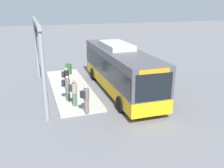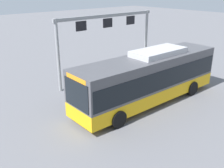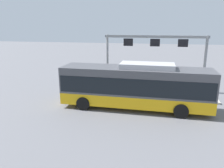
{
  "view_description": "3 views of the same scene",
  "coord_description": "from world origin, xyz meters",
  "px_view_note": "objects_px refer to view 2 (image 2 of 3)",
  "views": [
    {
      "loc": [
        16.41,
        -6.08,
        6.28
      ],
      "look_at": [
        2.08,
        -1.27,
        1.29
      ],
      "focal_mm": 39.61,
      "sensor_mm": 36.0,
      "label": 1
    },
    {
      "loc": [
        12.07,
        10.31,
        7.31
      ],
      "look_at": [
        2.43,
        -0.8,
        1.66
      ],
      "focal_mm": 41.6,
      "sensor_mm": 36.0,
      "label": 2
    },
    {
      "loc": [
        -1.48,
        15.81,
        6.11
      ],
      "look_at": [
        1.83,
        -0.42,
        1.67
      ],
      "focal_mm": 35.54,
      "sensor_mm": 36.0,
      "label": 3
    }
  ],
  "objects_px": {
    "person_boarding": "(87,80)",
    "person_waiting_mid": "(97,76)",
    "bus_main": "(149,76)",
    "person_waiting_far": "(120,71)",
    "person_waiting_near": "(77,86)",
    "trash_bin": "(163,68)"
  },
  "relations": [
    {
      "from": "person_boarding",
      "to": "person_waiting_near",
      "type": "bearing_deg",
      "value": -56.72
    },
    {
      "from": "person_waiting_far",
      "to": "person_waiting_mid",
      "type": "bearing_deg",
      "value": -85.08
    },
    {
      "from": "bus_main",
      "to": "person_waiting_far",
      "type": "relative_size",
      "value": 6.58
    },
    {
      "from": "bus_main",
      "to": "trash_bin",
      "type": "relative_size",
      "value": 12.22
    },
    {
      "from": "person_waiting_far",
      "to": "person_waiting_near",
      "type": "bearing_deg",
      "value": -71.82
    },
    {
      "from": "bus_main",
      "to": "person_waiting_near",
      "type": "xyz_separation_m",
      "value": [
        3.38,
        -3.29,
        -0.76
      ]
    },
    {
      "from": "person_boarding",
      "to": "person_waiting_mid",
      "type": "bearing_deg",
      "value": 114.31
    },
    {
      "from": "person_boarding",
      "to": "person_waiting_near",
      "type": "height_order",
      "value": "same"
    },
    {
      "from": "bus_main",
      "to": "person_waiting_far",
      "type": "distance_m",
      "value": 3.96
    },
    {
      "from": "person_waiting_mid",
      "to": "trash_bin",
      "type": "bearing_deg",
      "value": 105.02
    },
    {
      "from": "person_boarding",
      "to": "trash_bin",
      "type": "height_order",
      "value": "person_boarding"
    },
    {
      "from": "bus_main",
      "to": "person_waiting_far",
      "type": "bearing_deg",
      "value": -103.64
    },
    {
      "from": "person_boarding",
      "to": "person_waiting_mid",
      "type": "distance_m",
      "value": 1.1
    },
    {
      "from": "trash_bin",
      "to": "person_boarding",
      "type": "bearing_deg",
      "value": -6.5
    },
    {
      "from": "person_boarding",
      "to": "person_waiting_near",
      "type": "xyz_separation_m",
      "value": [
        1.19,
        0.48,
        0.0
      ]
    },
    {
      "from": "person_waiting_near",
      "to": "trash_bin",
      "type": "distance_m",
      "value": 8.6
    },
    {
      "from": "person_waiting_far",
      "to": "trash_bin",
      "type": "bearing_deg",
      "value": 90.9
    },
    {
      "from": "person_boarding",
      "to": "bus_main",
      "type": "bearing_deg",
      "value": 41.41
    },
    {
      "from": "bus_main",
      "to": "person_waiting_mid",
      "type": "bearing_deg",
      "value": -73.7
    },
    {
      "from": "person_waiting_mid",
      "to": "trash_bin",
      "type": "relative_size",
      "value": 1.86
    },
    {
      "from": "bus_main",
      "to": "person_boarding",
      "type": "xyz_separation_m",
      "value": [
        2.19,
        -3.77,
        -0.76
      ]
    },
    {
      "from": "person_boarding",
      "to": "person_waiting_mid",
      "type": "height_order",
      "value": "same"
    }
  ]
}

